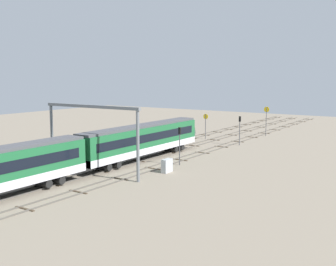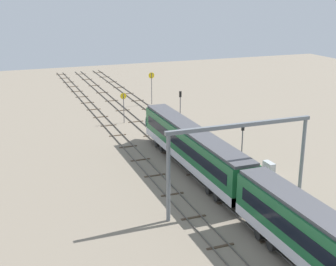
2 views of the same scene
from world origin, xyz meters
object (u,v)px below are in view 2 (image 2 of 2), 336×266
Objects in this scene: speed_sign_near_foreground at (124,103)px; speed_sign_mid_trackside at (152,83)px; overhead_gantry at (240,147)px; relay_cabinet at (269,169)px; signal_light_trackside_departure at (242,138)px; signal_light_trackside_approach at (180,102)px.

speed_sign_mid_trackside is at bearing -38.55° from speed_sign_near_foreground.
overhead_gantry is 32.33m from speed_sign_near_foreground.
overhead_gantry is at bearing -176.53° from speed_sign_near_foreground.
relay_cabinet is (-36.50, -1.02, -3.00)m from speed_sign_mid_trackside.
speed_sign_mid_trackside is 32.09m from signal_light_trackside_departure.
speed_sign_near_foreground is 23.52m from signal_light_trackside_departure.
relay_cabinet is (-26.51, -8.98, -2.28)m from speed_sign_near_foreground.
overhead_gantry is at bearing 168.01° from signal_light_trackside_approach.
speed_sign_near_foreground is at bearing 141.45° from speed_sign_mid_trackside.
relay_cabinet is at bearing -51.33° from overhead_gantry.
signal_light_trackside_approach is 2.98× the size of relay_cabinet.
relay_cabinet is (-23.52, -0.84, -2.37)m from signal_light_trackside_approach.
speed_sign_mid_trackside is 1.14× the size of signal_light_trackside_departure.
overhead_gantry is 2.52× the size of speed_sign_mid_trackside.
signal_light_trackside_departure reaches higher than relay_cabinet.
relay_cabinet is at bearing -177.94° from signal_light_trackside_approach.
speed_sign_mid_trackside is 36.64m from relay_cabinet.
signal_light_trackside_departure is (-22.10, -8.07, 0.16)m from speed_sign_near_foreground.
signal_light_trackside_approach is 19.11m from signal_light_trackside_departure.
signal_light_trackside_departure is at bearing -31.35° from overhead_gantry.
overhead_gantry is 42.61m from speed_sign_mid_trackside.
speed_sign_near_foreground reaches higher than relay_cabinet.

